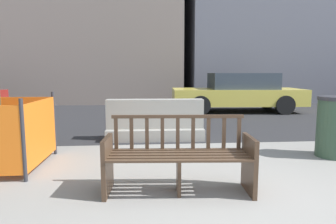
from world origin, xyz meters
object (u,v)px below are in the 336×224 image
(car_taxi_near, at_px, (238,92))
(jersey_barrier_centre, at_px, (155,123))
(street_bench, at_px, (179,159))
(trash_bin, at_px, (335,127))

(car_taxi_near, bearing_deg, jersey_barrier_centre, -126.43)
(street_bench, distance_m, car_taxi_near, 7.68)
(car_taxi_near, bearing_deg, street_bench, -112.78)
(street_bench, xyz_separation_m, jersey_barrier_centre, (-0.16, 2.83, -0.06))
(jersey_barrier_centre, height_order, trash_bin, trash_bin)
(jersey_barrier_centre, bearing_deg, street_bench, -86.75)
(street_bench, xyz_separation_m, car_taxi_near, (2.97, 7.07, 0.29))
(jersey_barrier_centre, distance_m, trash_bin, 3.31)
(street_bench, relative_size, trash_bin, 1.71)
(car_taxi_near, relative_size, trash_bin, 4.60)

